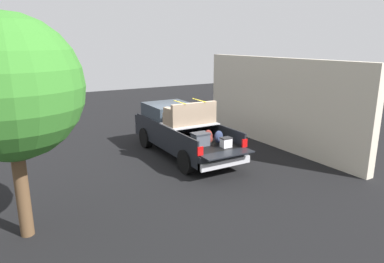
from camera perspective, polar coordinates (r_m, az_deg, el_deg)
name	(u,v)px	position (r m, az deg, el deg)	size (l,w,h in m)	color
ground_plane	(184,155)	(13.72, -1.26, -3.90)	(40.00, 40.00, 0.00)	black
pickup_truck	(180,129)	(13.77, -2.04, 0.33)	(6.05, 2.06, 2.23)	black
building_facade	(276,103)	(15.06, 13.69, 4.67)	(9.00, 0.36, 3.73)	beige
tree_background	(9,89)	(8.19, -28.00, 6.27)	(3.10, 3.10, 4.97)	brown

